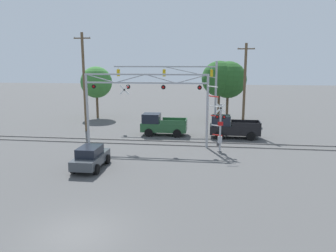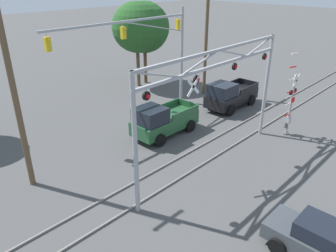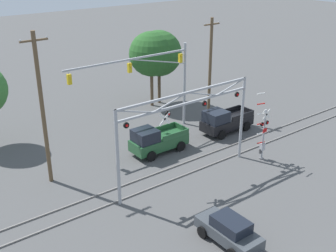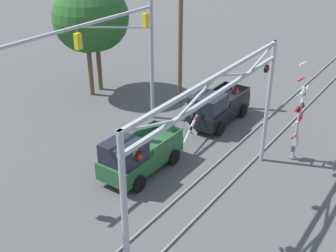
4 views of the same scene
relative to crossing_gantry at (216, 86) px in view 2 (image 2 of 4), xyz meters
The scene contains 12 objects.
rail_track_near 4.56m from the crossing_gantry, 86.97° to the left, with size 80.00×0.08×0.10m, color gray.
rail_track_far 4.86m from the crossing_gantry, 89.50° to the left, with size 80.00×0.08×0.10m, color gray.
crossing_gantry is the anchor object (origin of this frame).
crossing_signal_mast 7.09m from the crossing_gantry, 11.35° to the right, with size 1.55×0.35×5.58m.
traffic_signal_span 8.57m from the crossing_gantry, 66.24° to the left, with size 11.53×0.39×7.56m.
pickup_truck_lead 5.79m from the crossing_gantry, 81.24° to the left, with size 4.67×2.15×2.23m.
pickup_truck_following 9.54m from the crossing_gantry, 27.77° to the left, with size 4.89×2.15×2.23m.
sedan_waiting 8.33m from the crossing_gantry, 110.68° to the right, with size 1.89×3.93×1.63m.
utility_pole_left 9.51m from the crossing_gantry, 145.06° to the left, with size 1.80×0.28×10.51m.
utility_pole_right 12.14m from the crossing_gantry, 40.02° to the left, with size 1.80×0.28×9.43m.
background_tree_beyond_span 15.22m from the crossing_gantry, 63.70° to the left, with size 4.45×4.45×7.63m.
background_tree_far_left_verge 15.92m from the crossing_gantry, 60.50° to the left, with size 4.63×4.63×7.59m.
Camera 2 is at (-13.05, 6.61, 9.73)m, focal length 35.00 mm.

